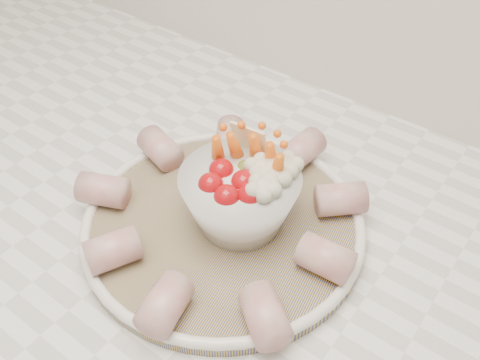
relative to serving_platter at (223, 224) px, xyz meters
The scene contains 3 objects.
serving_platter is the anchor object (origin of this frame).
veggie_bowl 0.05m from the serving_platter, 38.93° to the left, with size 0.13×0.13×0.10m.
cured_meat_rolls 0.02m from the serving_platter, ahead, with size 0.31×0.32×0.04m.
Camera 1 is at (0.09, 1.12, 1.37)m, focal length 40.00 mm.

